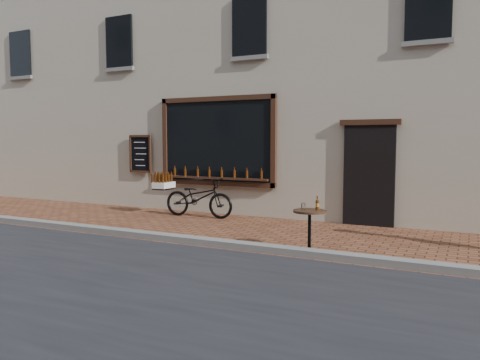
% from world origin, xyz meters
% --- Properties ---
extents(ground, '(90.00, 90.00, 0.00)m').
position_xyz_m(ground, '(0.00, 0.00, 0.00)').
color(ground, brown).
rests_on(ground, ground).
extents(kerb, '(90.00, 0.25, 0.12)m').
position_xyz_m(kerb, '(0.00, 0.20, 0.06)').
color(kerb, slate).
rests_on(kerb, ground).
extents(shop_building, '(28.00, 6.20, 10.00)m').
position_xyz_m(shop_building, '(0.00, 6.50, 5.00)').
color(shop_building, '#B8A790').
rests_on(shop_building, ground).
extents(cargo_bicycle, '(2.17, 0.70, 1.02)m').
position_xyz_m(cargo_bicycle, '(-2.08, 2.79, 0.49)').
color(cargo_bicycle, black).
rests_on(cargo_bicycle, ground).
extents(bistro_table, '(0.55, 0.55, 0.95)m').
position_xyz_m(bistro_table, '(1.52, 0.51, 0.51)').
color(bistro_table, black).
rests_on(bistro_table, ground).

